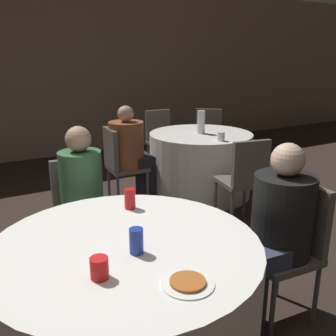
{
  "coord_description": "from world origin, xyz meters",
  "views": [
    {
      "loc": [
        -0.72,
        -1.65,
        1.64
      ],
      "look_at": [
        0.57,
        0.61,
        0.86
      ],
      "focal_mm": 40.0,
      "sensor_mm": 36.0,
      "label": 1
    }
  ],
  "objects_px": {
    "table_near": "(127,309)",
    "soda_can_blue": "(136,241)",
    "chair_near_north": "(81,206)",
    "person_green_jacket": "(85,209)",
    "chair_far_west": "(119,160)",
    "chair_far_north": "(161,135)",
    "person_black_shirt": "(272,235)",
    "pizza_plate_near": "(188,283)",
    "person_floral_shirt": "(132,154)",
    "soda_can_red": "(130,199)",
    "chair_near_east": "(291,239)",
    "chair_far_northeast": "(208,134)",
    "chair_far_south": "(245,175)",
    "table_far": "(200,164)",
    "bottle_far": "(201,122)"
  },
  "relations": [
    {
      "from": "chair_near_north",
      "to": "bottle_far",
      "type": "distance_m",
      "value": 2.06
    },
    {
      "from": "chair_near_north",
      "to": "person_green_jacket",
      "type": "bearing_deg",
      "value": 90.0
    },
    {
      "from": "chair_near_east",
      "to": "soda_can_blue",
      "type": "height_order",
      "value": "chair_near_east"
    },
    {
      "from": "person_green_jacket",
      "to": "chair_far_west",
      "type": "bearing_deg",
      "value": -116.99
    },
    {
      "from": "chair_far_west",
      "to": "soda_can_blue",
      "type": "height_order",
      "value": "chair_far_west"
    },
    {
      "from": "chair_near_north",
      "to": "chair_far_north",
      "type": "distance_m",
      "value": 2.69
    },
    {
      "from": "person_black_shirt",
      "to": "table_far",
      "type": "bearing_deg",
      "value": -19.29
    },
    {
      "from": "table_near",
      "to": "soda_can_blue",
      "type": "xyz_separation_m",
      "value": [
        0.01,
        -0.11,
        0.44
      ]
    },
    {
      "from": "chair_near_east",
      "to": "pizza_plate_near",
      "type": "height_order",
      "value": "chair_near_east"
    },
    {
      "from": "chair_near_east",
      "to": "chair_near_north",
      "type": "height_order",
      "value": "same"
    },
    {
      "from": "table_far",
      "to": "soda_can_red",
      "type": "relative_size",
      "value": 10.03
    },
    {
      "from": "chair_far_northeast",
      "to": "soda_can_red",
      "type": "bearing_deg",
      "value": 86.81
    },
    {
      "from": "chair_near_east",
      "to": "bottle_far",
      "type": "relative_size",
      "value": 3.35
    },
    {
      "from": "table_far",
      "to": "chair_far_west",
      "type": "xyz_separation_m",
      "value": [
        -1.02,
        0.08,
        0.17
      ]
    },
    {
      "from": "pizza_plate_near",
      "to": "bottle_far",
      "type": "bearing_deg",
      "value": 54.42
    },
    {
      "from": "chair_far_northeast",
      "to": "person_green_jacket",
      "type": "distance_m",
      "value": 3.12
    },
    {
      "from": "chair_near_east",
      "to": "person_floral_shirt",
      "type": "bearing_deg",
      "value": 6.49
    },
    {
      "from": "chair_far_south",
      "to": "person_black_shirt",
      "type": "bearing_deg",
      "value": -114.5
    },
    {
      "from": "chair_near_east",
      "to": "chair_far_west",
      "type": "bearing_deg",
      "value": 10.43
    },
    {
      "from": "person_floral_shirt",
      "to": "table_near",
      "type": "bearing_deg",
      "value": -20.92
    },
    {
      "from": "chair_far_west",
      "to": "pizza_plate_near",
      "type": "height_order",
      "value": "chair_far_west"
    },
    {
      "from": "person_floral_shirt",
      "to": "soda_can_red",
      "type": "bearing_deg",
      "value": -20.41
    },
    {
      "from": "chair_far_west",
      "to": "chair_far_south",
      "type": "distance_m",
      "value": 1.38
    },
    {
      "from": "chair_near_north",
      "to": "person_black_shirt",
      "type": "height_order",
      "value": "person_black_shirt"
    },
    {
      "from": "chair_near_east",
      "to": "pizza_plate_near",
      "type": "bearing_deg",
      "value": 114.02
    },
    {
      "from": "person_black_shirt",
      "to": "pizza_plate_near",
      "type": "distance_m",
      "value": 0.93
    },
    {
      "from": "pizza_plate_near",
      "to": "bottle_far",
      "type": "xyz_separation_m",
      "value": [
        1.79,
        2.5,
        0.13
      ]
    },
    {
      "from": "chair_near_north",
      "to": "table_far",
      "type": "bearing_deg",
      "value": -145.9
    },
    {
      "from": "person_black_shirt",
      "to": "soda_can_red",
      "type": "relative_size",
      "value": 9.54
    },
    {
      "from": "chair_far_south",
      "to": "soda_can_red",
      "type": "bearing_deg",
      "value": -146.21
    },
    {
      "from": "chair_far_west",
      "to": "chair_far_northeast",
      "type": "bearing_deg",
      "value": 117.0
    },
    {
      "from": "bottle_far",
      "to": "table_far",
      "type": "bearing_deg",
      "value": 45.56
    },
    {
      "from": "chair_near_east",
      "to": "soda_can_red",
      "type": "bearing_deg",
      "value": 65.81
    },
    {
      "from": "person_green_jacket",
      "to": "chair_far_south",
      "type": "bearing_deg",
      "value": -169.78
    },
    {
      "from": "chair_far_south",
      "to": "person_black_shirt",
      "type": "height_order",
      "value": "person_black_shirt"
    },
    {
      "from": "person_green_jacket",
      "to": "soda_can_red",
      "type": "distance_m",
      "value": 0.58
    },
    {
      "from": "chair_near_east",
      "to": "chair_far_northeast",
      "type": "relative_size",
      "value": 1.0
    },
    {
      "from": "chair_near_east",
      "to": "person_green_jacket",
      "type": "bearing_deg",
      "value": 49.62
    },
    {
      "from": "table_far",
      "to": "chair_far_northeast",
      "type": "relative_size",
      "value": 1.36
    },
    {
      "from": "table_far",
      "to": "soda_can_red",
      "type": "height_order",
      "value": "soda_can_red"
    },
    {
      "from": "chair_far_north",
      "to": "bottle_far",
      "type": "height_order",
      "value": "bottle_far"
    },
    {
      "from": "chair_near_north",
      "to": "soda_can_blue",
      "type": "height_order",
      "value": "chair_near_north"
    },
    {
      "from": "chair_far_north",
      "to": "table_near",
      "type": "bearing_deg",
      "value": 59.42
    },
    {
      "from": "soda_can_red",
      "to": "soda_can_blue",
      "type": "relative_size",
      "value": 1.0
    },
    {
      "from": "chair_far_west",
      "to": "person_floral_shirt",
      "type": "relative_size",
      "value": 0.79
    },
    {
      "from": "chair_far_northeast",
      "to": "person_floral_shirt",
      "type": "xyz_separation_m",
      "value": [
        -1.53,
        -0.71,
        0.05
      ]
    },
    {
      "from": "chair_near_east",
      "to": "chair_far_south",
      "type": "height_order",
      "value": "same"
    },
    {
      "from": "chair_far_south",
      "to": "pizza_plate_near",
      "type": "xyz_separation_m",
      "value": [
        -1.62,
        -1.49,
        0.22
      ]
    },
    {
      "from": "table_near",
      "to": "chair_near_east",
      "type": "height_order",
      "value": "chair_near_east"
    },
    {
      "from": "soda_can_red",
      "to": "chair_near_north",
      "type": "bearing_deg",
      "value": 99.01
    }
  ]
}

